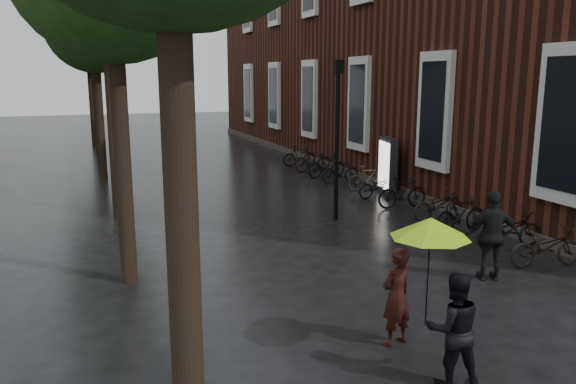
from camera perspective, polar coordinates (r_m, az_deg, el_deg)
name	(u,v)px	position (r m, az deg, el deg)	size (l,w,h in m)	color
brick_building	(417,34)	(28.22, 12.94, 15.34)	(10.20, 33.20, 12.00)	#38160F
street_trees	(97,5)	(20.21, -18.80, 17.57)	(4.33, 34.03, 8.91)	black
person_burgundy	(396,296)	(8.83, 10.95, -10.36)	(0.57, 0.37, 1.56)	black
person_black	(453,329)	(7.94, 16.45, -13.18)	(0.77, 0.60, 1.58)	black
lime_umbrella	(430,228)	(8.03, 14.26, -3.53)	(1.13, 1.13, 1.66)	black
pedestrian_walking	(492,236)	(12.00, 20.05, -4.19)	(1.08, 0.45, 1.85)	black
parked_bicycles	(386,187)	(18.85, 9.90, 0.54)	(2.00, 15.45, 1.03)	black
ad_lightbox	(387,166)	(19.75, 10.06, 2.59)	(0.30, 1.31, 1.98)	black
lamp_post	(337,125)	(15.79, 5.02, 6.81)	(0.23, 0.23, 4.49)	black
cycle_sign	(112,131)	(22.28, -17.42, 5.92)	(0.16, 0.56, 3.06)	#262628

